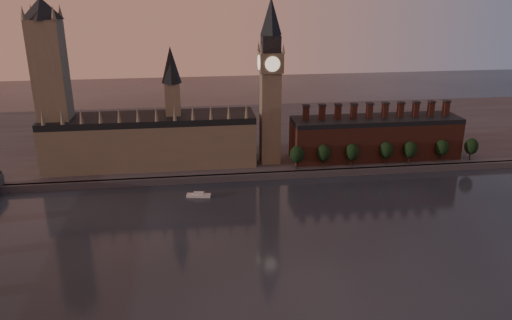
{
  "coord_description": "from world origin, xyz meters",
  "views": [
    {
      "loc": [
        -38.96,
        -190.36,
        113.57
      ],
      "look_at": [
        -6.28,
        55.0,
        25.29
      ],
      "focal_mm": 35.0,
      "sensor_mm": 36.0,
      "label": 1
    }
  ],
  "objects": [
    {
      "name": "ground",
      "position": [
        0.0,
        0.0,
        0.0
      ],
      "size": [
        900.0,
        900.0,
        0.0
      ],
      "primitive_type": "plane",
      "color": "black",
      "rests_on": "ground"
    },
    {
      "name": "north_bank",
      "position": [
        0.0,
        178.04,
        2.0
      ],
      "size": [
        900.0,
        182.0,
        4.0
      ],
      "color": "#4E4E54",
      "rests_on": "ground"
    },
    {
      "name": "palace_of_westminster",
      "position": [
        -64.41,
        114.91,
        21.63
      ],
      "size": [
        130.0,
        30.3,
        74.0
      ],
      "color": "#756753",
      "rests_on": "north_bank"
    },
    {
      "name": "victoria_tower",
      "position": [
        -120.0,
        115.0,
        59.09
      ],
      "size": [
        24.0,
        24.0,
        108.0
      ],
      "color": "#756753",
      "rests_on": "north_bank"
    },
    {
      "name": "big_ben",
      "position": [
        10.0,
        110.0,
        56.83
      ],
      "size": [
        15.0,
        15.0,
        107.0
      ],
      "color": "#756753",
      "rests_on": "north_bank"
    },
    {
      "name": "chimney_block",
      "position": [
        80.0,
        110.0,
        17.82
      ],
      "size": [
        110.0,
        25.0,
        37.0
      ],
      "color": "brown",
      "rests_on": "north_bank"
    },
    {
      "name": "embankment_tree_0",
      "position": [
        24.57,
        94.86,
        13.47
      ],
      "size": [
        8.6,
        8.6,
        14.88
      ],
      "color": "black",
      "rests_on": "north_bank"
    },
    {
      "name": "embankment_tree_1",
      "position": [
        41.63,
        95.22,
        13.47
      ],
      "size": [
        8.6,
        8.6,
        14.88
      ],
      "color": "black",
      "rests_on": "north_bank"
    },
    {
      "name": "embankment_tree_2",
      "position": [
        59.75,
        94.76,
        13.47
      ],
      "size": [
        8.6,
        8.6,
        14.88
      ],
      "color": "black",
      "rests_on": "north_bank"
    },
    {
      "name": "embankment_tree_3",
      "position": [
        82.34,
        95.34,
        13.47
      ],
      "size": [
        8.6,
        8.6,
        14.88
      ],
      "color": "black",
      "rests_on": "north_bank"
    },
    {
      "name": "embankment_tree_4",
      "position": [
        97.78,
        94.42,
        13.47
      ],
      "size": [
        8.6,
        8.6,
        14.88
      ],
      "color": "black",
      "rests_on": "north_bank"
    },
    {
      "name": "embankment_tree_5",
      "position": [
        119.71,
        95.42,
        13.47
      ],
      "size": [
        8.6,
        8.6,
        14.88
      ],
      "color": "black",
      "rests_on": "north_bank"
    },
    {
      "name": "embankment_tree_6",
      "position": [
        139.95,
        95.48,
        13.47
      ],
      "size": [
        8.6,
        8.6,
        14.88
      ],
      "color": "black",
      "rests_on": "north_bank"
    },
    {
      "name": "river_boat",
      "position": [
        -36.98,
        68.62,
        1.03
      ],
      "size": [
        13.86,
        6.08,
        2.68
      ],
      "rotation": [
        0.0,
        0.0,
        -0.17
      ],
      "color": "silver",
      "rests_on": "ground"
    }
  ]
}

